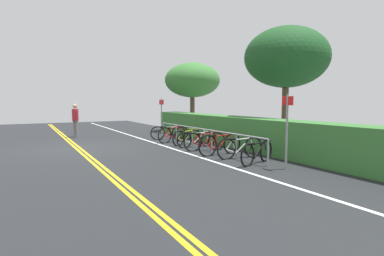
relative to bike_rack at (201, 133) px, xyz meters
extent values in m
cube|color=#232628|center=(-2.74, -4.23, -0.64)|extent=(31.57, 13.81, 0.05)
cube|color=gold|center=(-2.74, -4.31, -0.61)|extent=(28.41, 0.10, 0.00)
cube|color=gold|center=(-2.74, -4.15, -0.61)|extent=(28.41, 0.10, 0.00)
cube|color=white|center=(-2.74, -0.97, -0.61)|extent=(28.41, 0.12, 0.00)
cylinder|color=#9EA0A5|center=(-3.74, 0.00, -0.22)|extent=(0.05, 0.05, 0.79)
cylinder|color=#9EA0A5|center=(-2.24, 0.00, -0.22)|extent=(0.05, 0.05, 0.79)
cylinder|color=#9EA0A5|center=(-0.75, 0.00, -0.22)|extent=(0.05, 0.05, 0.79)
cylinder|color=#9EA0A5|center=(0.75, 0.00, -0.22)|extent=(0.05, 0.05, 0.79)
cylinder|color=#9EA0A5|center=(2.24, 0.00, -0.22)|extent=(0.05, 0.05, 0.79)
cylinder|color=#9EA0A5|center=(3.74, 0.00, -0.22)|extent=(0.05, 0.05, 0.79)
cylinder|color=#9EA0A5|center=(0.00, 0.00, 0.18)|extent=(7.47, 0.04, 0.04)
torus|color=black|center=(-3.14, 0.56, -0.29)|extent=(0.29, 0.68, 0.70)
torus|color=black|center=(-3.48, -0.41, -0.29)|extent=(0.29, 0.68, 0.70)
cylinder|color=silver|center=(-3.27, 0.19, -0.21)|extent=(0.23, 0.57, 0.48)
cylinder|color=silver|center=(-3.29, 0.13, -0.01)|extent=(0.27, 0.67, 0.07)
cylinder|color=silver|center=(-3.38, -0.14, -0.23)|extent=(0.09, 0.17, 0.43)
cylinder|color=silver|center=(-3.42, -0.24, -0.37)|extent=(0.16, 0.36, 0.18)
cylinder|color=silver|center=(-3.44, -0.30, -0.16)|extent=(0.12, 0.25, 0.30)
cylinder|color=silver|center=(-3.15, 0.51, -0.14)|extent=(0.08, 0.14, 0.32)
cube|color=black|center=(-3.41, -0.20, 0.01)|extent=(0.14, 0.22, 0.05)
cylinder|color=silver|center=(-3.17, 0.46, 0.06)|extent=(0.44, 0.18, 0.03)
torus|color=black|center=(-2.42, 0.35, -0.26)|extent=(0.21, 0.75, 0.76)
torus|color=black|center=(-2.22, -0.59, -0.26)|extent=(0.21, 0.75, 0.76)
cylinder|color=red|center=(-2.34, 0.00, -0.18)|extent=(0.15, 0.55, 0.52)
cylinder|color=red|center=(-2.33, -0.06, 0.05)|extent=(0.17, 0.65, 0.07)
cylinder|color=red|center=(-2.28, -0.32, -0.19)|extent=(0.07, 0.16, 0.47)
cylinder|color=red|center=(-2.25, -0.42, -0.34)|extent=(0.11, 0.35, 0.19)
cylinder|color=red|center=(-2.24, -0.48, -0.12)|extent=(0.09, 0.24, 0.32)
cylinder|color=red|center=(-2.41, 0.31, -0.10)|extent=(0.06, 0.14, 0.34)
cube|color=black|center=(-2.26, -0.38, 0.06)|extent=(0.12, 0.21, 0.05)
cylinder|color=red|center=(-2.40, 0.26, 0.12)|extent=(0.46, 0.12, 0.03)
torus|color=black|center=(-1.52, 0.56, -0.31)|extent=(0.26, 0.66, 0.67)
torus|color=black|center=(-1.19, -0.43, -0.31)|extent=(0.26, 0.66, 0.67)
cylinder|color=yellow|center=(-1.39, 0.19, -0.23)|extent=(0.22, 0.58, 0.46)
cylinder|color=yellow|center=(-1.37, 0.13, -0.03)|extent=(0.25, 0.69, 0.07)
cylinder|color=yellow|center=(-1.28, -0.15, -0.25)|extent=(0.09, 0.17, 0.41)
cylinder|color=yellow|center=(-1.25, -0.26, -0.38)|extent=(0.15, 0.37, 0.17)
cylinder|color=yellow|center=(-1.23, -0.32, -0.18)|extent=(0.11, 0.25, 0.29)
cylinder|color=yellow|center=(-1.50, 0.51, -0.16)|extent=(0.08, 0.14, 0.30)
cube|color=black|center=(-1.26, -0.21, -0.02)|extent=(0.14, 0.21, 0.05)
cylinder|color=yellow|center=(-1.48, 0.46, 0.04)|extent=(0.45, 0.17, 0.03)
torus|color=black|center=(-0.44, 0.57, -0.31)|extent=(0.14, 0.66, 0.66)
torus|color=black|center=(-0.58, -0.47, -0.31)|extent=(0.14, 0.66, 0.66)
cylinder|color=white|center=(-0.49, 0.18, -0.24)|extent=(0.11, 0.60, 0.45)
cylinder|color=white|center=(-0.50, 0.12, -0.04)|extent=(0.13, 0.71, 0.07)
cylinder|color=white|center=(-0.54, -0.17, -0.25)|extent=(0.06, 0.17, 0.40)
cylinder|color=white|center=(-0.55, -0.28, -0.38)|extent=(0.08, 0.38, 0.17)
cylinder|color=white|center=(-0.56, -0.35, -0.18)|extent=(0.07, 0.26, 0.28)
cylinder|color=white|center=(-0.45, 0.52, -0.17)|extent=(0.05, 0.14, 0.30)
cube|color=black|center=(-0.55, -0.24, -0.03)|extent=(0.11, 0.21, 0.05)
cylinder|color=white|center=(-0.45, 0.47, 0.02)|extent=(0.46, 0.09, 0.03)
torus|color=black|center=(0.51, 0.37, -0.27)|extent=(0.19, 0.73, 0.74)
torus|color=black|center=(0.33, -0.58, -0.27)|extent=(0.19, 0.73, 0.74)
cylinder|color=red|center=(0.45, 0.02, -0.19)|extent=(0.14, 0.55, 0.50)
cylinder|color=red|center=(0.43, -0.05, 0.03)|extent=(0.16, 0.66, 0.07)
cylinder|color=red|center=(0.38, -0.31, -0.21)|extent=(0.07, 0.16, 0.45)
cylinder|color=red|center=(0.37, -0.41, -0.35)|extent=(0.10, 0.35, 0.19)
cylinder|color=red|center=(0.35, -0.47, -0.13)|extent=(0.08, 0.24, 0.31)
cylinder|color=red|center=(0.50, 0.33, -0.11)|extent=(0.06, 0.14, 0.33)
cube|color=black|center=(0.37, -0.37, 0.04)|extent=(0.12, 0.21, 0.05)
cylinder|color=red|center=(0.50, 0.28, 0.10)|extent=(0.46, 0.11, 0.03)
torus|color=black|center=(1.43, 0.42, -0.26)|extent=(0.10, 0.77, 0.77)
torus|color=black|center=(1.49, -0.64, -0.26)|extent=(0.10, 0.77, 0.77)
cylinder|color=red|center=(1.46, 0.02, -0.17)|extent=(0.07, 0.61, 0.53)
cylinder|color=red|center=(1.46, -0.04, 0.06)|extent=(0.07, 0.73, 0.07)
cylinder|color=red|center=(1.47, -0.34, -0.19)|extent=(0.05, 0.17, 0.47)
cylinder|color=red|center=(1.48, -0.45, -0.34)|extent=(0.06, 0.39, 0.19)
cylinder|color=red|center=(1.48, -0.52, -0.11)|extent=(0.05, 0.26, 0.33)
cylinder|color=red|center=(1.44, 0.37, -0.09)|extent=(0.04, 0.14, 0.35)
cube|color=black|center=(1.48, -0.41, 0.08)|extent=(0.09, 0.20, 0.05)
cylinder|color=red|center=(1.44, 0.32, 0.13)|extent=(0.46, 0.05, 0.03)
torus|color=black|center=(2.33, 0.63, -0.28)|extent=(0.10, 0.72, 0.72)
torus|color=black|center=(2.27, -0.41, -0.28)|extent=(0.10, 0.72, 0.72)
cylinder|color=white|center=(2.30, 0.24, -0.20)|extent=(0.07, 0.60, 0.49)
cylinder|color=white|center=(2.30, 0.17, 0.02)|extent=(0.08, 0.71, 0.07)
cylinder|color=white|center=(2.28, -0.11, -0.22)|extent=(0.05, 0.17, 0.44)
cylinder|color=white|center=(2.28, -0.23, -0.36)|extent=(0.06, 0.38, 0.18)
cylinder|color=white|center=(2.27, -0.30, -0.14)|extent=(0.05, 0.26, 0.31)
cylinder|color=white|center=(2.32, 0.58, -0.12)|extent=(0.04, 0.14, 0.33)
cube|color=black|center=(2.28, -0.18, 0.03)|extent=(0.09, 0.20, 0.05)
cylinder|color=white|center=(2.32, 0.53, 0.08)|extent=(0.46, 0.05, 0.03)
torus|color=black|center=(3.11, 0.50, -0.29)|extent=(0.28, 0.69, 0.71)
torus|color=black|center=(3.44, -0.51, -0.29)|extent=(0.28, 0.69, 0.71)
cylinder|color=black|center=(3.24, 0.12, -0.21)|extent=(0.23, 0.58, 0.48)
cylinder|color=black|center=(3.26, 0.06, 0.00)|extent=(0.26, 0.69, 0.07)
cylinder|color=black|center=(3.35, -0.22, -0.22)|extent=(0.09, 0.17, 0.43)
cylinder|color=black|center=(3.39, -0.33, -0.36)|extent=(0.16, 0.37, 0.18)
cylinder|color=black|center=(3.41, -0.40, -0.15)|extent=(0.12, 0.26, 0.30)
cylinder|color=black|center=(3.13, 0.45, -0.13)|extent=(0.08, 0.14, 0.32)
cube|color=black|center=(3.37, -0.29, 0.02)|extent=(0.14, 0.22, 0.05)
cylinder|color=black|center=(3.14, 0.40, 0.07)|extent=(0.45, 0.17, 0.03)
cylinder|color=slate|center=(-6.42, -3.68, -0.18)|extent=(0.14, 0.14, 0.86)
cylinder|color=slate|center=(-6.69, -3.77, -0.18)|extent=(0.14, 0.14, 0.86)
cylinder|color=#B22633|center=(-6.56, -3.72, 0.55)|extent=(0.32, 0.32, 0.61)
sphere|color=tan|center=(-6.56, -3.72, 1.01)|extent=(0.23, 0.23, 0.23)
cylinder|color=#B22633|center=(-6.37, -3.66, 0.54)|extent=(0.09, 0.09, 0.55)
cylinder|color=#B22633|center=(-6.75, -3.79, 0.54)|extent=(0.09, 0.09, 0.55)
cylinder|color=gray|center=(-4.28, 0.15, 0.39)|extent=(0.06, 0.06, 2.00)
cube|color=red|center=(-4.28, 0.15, 1.21)|extent=(0.36, 0.10, 0.24)
cylinder|color=gray|center=(4.27, 0.16, 0.42)|extent=(0.06, 0.06, 2.07)
cube|color=red|center=(4.27, 0.16, 1.27)|extent=(0.36, 0.06, 0.24)
cube|color=#387533|center=(1.50, 1.71, 0.00)|extent=(16.47, 1.11, 1.23)
cylinder|color=brown|center=(-6.43, 3.16, 0.49)|extent=(0.28, 0.28, 2.21)
ellipsoid|color=#387533|center=(-6.43, 3.16, 2.55)|extent=(3.39, 3.39, 2.12)
cylinder|color=brown|center=(0.75, 3.69, 0.67)|extent=(0.27, 0.27, 2.57)
ellipsoid|color=#1C4C21|center=(0.75, 3.69, 3.10)|extent=(3.51, 3.51, 2.54)
camera|label=1|loc=(10.28, -6.12, 1.27)|focal=28.72mm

